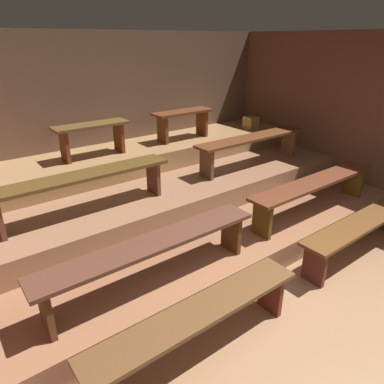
{
  "coord_description": "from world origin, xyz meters",
  "views": [
    {
      "loc": [
        -2.6,
        -0.78,
        2.46
      ],
      "look_at": [
        -0.1,
        2.5,
        0.65
      ],
      "focal_mm": 32.88,
      "sensor_mm": 36.0,
      "label": 1
    }
  ],
  "objects_px": {
    "bench_floor_left": "(199,319)",
    "bench_middle_right": "(252,142)",
    "bench_floor_right": "(361,228)",
    "bench_lower_left": "(153,250)",
    "bench_lower_right": "(315,187)",
    "bench_upper_left": "(92,133)",
    "bench_upper_right": "(183,119)",
    "wooden_crate_upper": "(251,123)",
    "bench_middle_left": "(84,182)"
  },
  "relations": [
    {
      "from": "bench_middle_left",
      "to": "bench_middle_right",
      "type": "distance_m",
      "value": 2.71
    },
    {
      "from": "bench_floor_right",
      "to": "wooden_crate_upper",
      "type": "bearing_deg",
      "value": 70.65
    },
    {
      "from": "bench_upper_left",
      "to": "bench_floor_left",
      "type": "bearing_deg",
      "value": -98.43
    },
    {
      "from": "bench_floor_right",
      "to": "wooden_crate_upper",
      "type": "distance_m",
      "value": 3.07
    },
    {
      "from": "bench_upper_left",
      "to": "bench_upper_right",
      "type": "height_order",
      "value": "same"
    },
    {
      "from": "bench_lower_right",
      "to": "wooden_crate_upper",
      "type": "relative_size",
      "value": 9.95
    },
    {
      "from": "bench_floor_left",
      "to": "wooden_crate_upper",
      "type": "bearing_deg",
      "value": 39.28
    },
    {
      "from": "bench_lower_right",
      "to": "bench_upper_right",
      "type": "height_order",
      "value": "bench_upper_right"
    },
    {
      "from": "bench_lower_right",
      "to": "wooden_crate_upper",
      "type": "xyz_separation_m",
      "value": [
        1.0,
        2.15,
        0.33
      ]
    },
    {
      "from": "bench_floor_right",
      "to": "bench_middle_right",
      "type": "height_order",
      "value": "bench_middle_right"
    },
    {
      "from": "bench_floor_right",
      "to": "bench_lower_right",
      "type": "distance_m",
      "value": 0.75
    },
    {
      "from": "bench_lower_left",
      "to": "bench_middle_left",
      "type": "bearing_deg",
      "value": 95.42
    },
    {
      "from": "bench_lower_left",
      "to": "bench_middle_right",
      "type": "bearing_deg",
      "value": 26.14
    },
    {
      "from": "bench_upper_right",
      "to": "bench_upper_left",
      "type": "bearing_deg",
      "value": 180.0
    },
    {
      "from": "bench_middle_left",
      "to": "bench_upper_right",
      "type": "height_order",
      "value": "bench_upper_right"
    },
    {
      "from": "bench_lower_left",
      "to": "wooden_crate_upper",
      "type": "xyz_separation_m",
      "value": [
        3.46,
        2.15,
        0.33
      ]
    },
    {
      "from": "bench_floor_right",
      "to": "wooden_crate_upper",
      "type": "xyz_separation_m",
      "value": [
        0.99,
        2.83,
        0.63
      ]
    },
    {
      "from": "bench_upper_left",
      "to": "wooden_crate_upper",
      "type": "bearing_deg",
      "value": -3.22
    },
    {
      "from": "bench_lower_left",
      "to": "bench_middle_left",
      "type": "xyz_separation_m",
      "value": [
        -0.12,
        1.27,
        0.3
      ]
    },
    {
      "from": "bench_floor_left",
      "to": "bench_lower_left",
      "type": "distance_m",
      "value": 0.75
    },
    {
      "from": "bench_floor_left",
      "to": "bench_lower_left",
      "type": "xyz_separation_m",
      "value": [
        0.0,
        0.69,
        0.3
      ]
    },
    {
      "from": "bench_upper_right",
      "to": "bench_floor_right",
      "type": "bearing_deg",
      "value": -81.57
    },
    {
      "from": "bench_middle_right",
      "to": "bench_upper_right",
      "type": "bearing_deg",
      "value": 118.33
    },
    {
      "from": "bench_floor_right",
      "to": "bench_upper_left",
      "type": "xyz_separation_m",
      "value": [
        -2.02,
        3.0,
        0.86
      ]
    },
    {
      "from": "bench_floor_left",
      "to": "bench_floor_right",
      "type": "bearing_deg",
      "value": 0.0
    },
    {
      "from": "bench_floor_right",
      "to": "bench_lower_right",
      "type": "relative_size",
      "value": 0.9
    },
    {
      "from": "bench_floor_left",
      "to": "bench_middle_right",
      "type": "xyz_separation_m",
      "value": [
        2.59,
        1.95,
        0.6
      ]
    },
    {
      "from": "bench_floor_right",
      "to": "bench_lower_left",
      "type": "xyz_separation_m",
      "value": [
        -2.47,
        0.69,
        0.3
      ]
    },
    {
      "from": "bench_lower_right",
      "to": "bench_middle_left",
      "type": "height_order",
      "value": "bench_middle_left"
    },
    {
      "from": "wooden_crate_upper",
      "to": "bench_upper_left",
      "type": "bearing_deg",
      "value": 176.78
    },
    {
      "from": "bench_floor_right",
      "to": "bench_lower_left",
      "type": "height_order",
      "value": "bench_lower_left"
    },
    {
      "from": "bench_lower_right",
      "to": "bench_upper_left",
      "type": "distance_m",
      "value": 3.12
    },
    {
      "from": "bench_floor_left",
      "to": "bench_upper_right",
      "type": "relative_size",
      "value": 1.91
    },
    {
      "from": "bench_floor_left",
      "to": "bench_middle_right",
      "type": "height_order",
      "value": "bench_middle_right"
    },
    {
      "from": "bench_floor_right",
      "to": "bench_middle_right",
      "type": "distance_m",
      "value": 2.05
    },
    {
      "from": "bench_floor_right",
      "to": "bench_upper_left",
      "type": "bearing_deg",
      "value": 123.97
    },
    {
      "from": "bench_upper_left",
      "to": "wooden_crate_upper",
      "type": "relative_size",
      "value": 4.72
    },
    {
      "from": "bench_lower_right",
      "to": "bench_middle_right",
      "type": "bearing_deg",
      "value": 84.58
    },
    {
      "from": "bench_lower_right",
      "to": "bench_middle_left",
      "type": "relative_size",
      "value": 1.08
    },
    {
      "from": "bench_floor_left",
      "to": "bench_middle_left",
      "type": "xyz_separation_m",
      "value": [
        -0.12,
        1.95,
        0.6
      ]
    },
    {
      "from": "wooden_crate_upper",
      "to": "bench_middle_right",
      "type": "bearing_deg",
      "value": -134.92
    },
    {
      "from": "bench_middle_right",
      "to": "bench_lower_right",
      "type": "bearing_deg",
      "value": -95.42
    },
    {
      "from": "bench_middle_right",
      "to": "bench_upper_left",
      "type": "bearing_deg",
      "value": 153.94
    },
    {
      "from": "bench_floor_left",
      "to": "wooden_crate_upper",
      "type": "xyz_separation_m",
      "value": [
        3.46,
        2.83,
        0.63
      ]
    },
    {
      "from": "bench_upper_right",
      "to": "bench_lower_left",
      "type": "bearing_deg",
      "value": -131.11
    },
    {
      "from": "bench_lower_left",
      "to": "bench_middle_left",
      "type": "height_order",
      "value": "bench_middle_left"
    },
    {
      "from": "bench_lower_right",
      "to": "bench_floor_left",
      "type": "bearing_deg",
      "value": -164.47
    },
    {
      "from": "bench_upper_left",
      "to": "wooden_crate_upper",
      "type": "distance_m",
      "value": 3.03
    },
    {
      "from": "bench_lower_left",
      "to": "bench_middle_right",
      "type": "relative_size",
      "value": 1.08
    },
    {
      "from": "bench_floor_right",
      "to": "bench_lower_right",
      "type": "bearing_deg",
      "value": 90.07
    }
  ]
}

